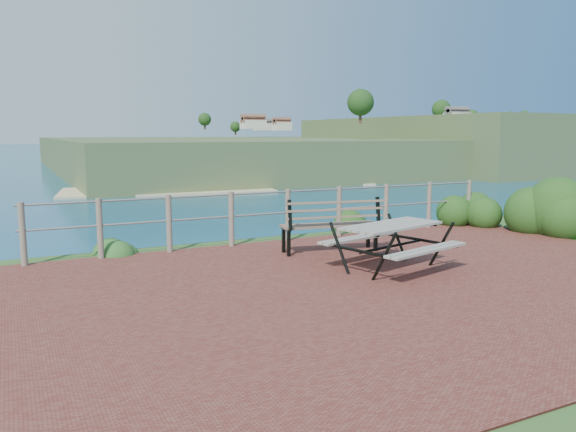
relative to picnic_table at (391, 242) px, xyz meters
name	(u,v)px	position (x,y,z in m)	size (l,w,h in m)	color
ground	(394,283)	(-0.38, -0.59, -0.45)	(10.00, 7.00, 0.12)	maroon
ocean	(22,140)	(-0.38, 199.41, -0.45)	(1200.00, 1200.00, 0.00)	#145779
safety_railing	(288,212)	(-0.38, 2.76, 0.13)	(9.40, 0.10, 1.00)	#6B5B4C
distant_bay	(428,141)	(172.69, 202.01, -1.97)	(290.00, 232.36, 24.00)	#3A552A
picnic_table	(391,242)	(0.00, 0.00, 0.00)	(1.76, 1.39, 0.70)	gray
park_bench	(330,217)	(-0.17, 1.52, 0.19)	(1.77, 0.74, 0.97)	brown
shrub_right_front	(556,234)	(5.01, 1.03, -0.45)	(1.50, 1.50, 2.13)	#194916
shrub_right_edge	(473,226)	(4.18, 2.55, -0.45)	(1.16, 1.16, 1.65)	#194916
shrub_lip_west	(120,254)	(-3.46, 3.09, -0.45)	(0.71, 0.71, 0.42)	#2A541F
shrub_lip_east	(351,228)	(1.61, 3.60, -0.45)	(0.84, 0.84, 0.61)	#194916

